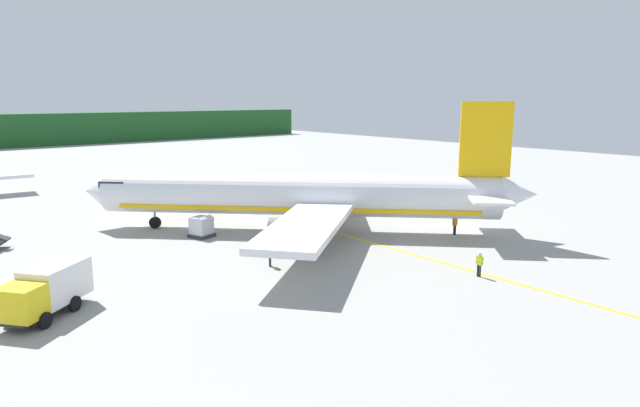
# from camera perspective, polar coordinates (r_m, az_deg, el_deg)

# --- Properties ---
(airliner_foreground) EXTENTS (31.82, 32.52, 11.90)m
(airliner_foreground) POSITION_cam_1_polar(r_m,az_deg,el_deg) (49.72, -1.71, 0.81)
(airliner_foreground) COLOR white
(airliner_foreground) RESTS_ON ground
(service_truck_fuel) EXTENTS (5.76, 5.14, 2.78)m
(service_truck_fuel) POSITION_cam_1_polar(r_m,az_deg,el_deg) (34.88, -26.71, -8.01)
(service_truck_fuel) COLOR yellow
(service_truck_fuel) RESTS_ON ground
(cargo_container_near) EXTENTS (2.23, 2.23, 1.94)m
(cargo_container_near) POSITION_cam_1_polar(r_m,az_deg,el_deg) (49.50, -12.28, -2.42)
(cargo_container_near) COLOR #333338
(cargo_container_near) RESTS_ON ground
(crew_marshaller) EXTENTS (0.26, 0.63, 1.72)m
(crew_marshaller) POSITION_cam_1_polar(r_m,az_deg,el_deg) (39.37, 16.35, -5.95)
(crew_marshaller) COLOR #191E33
(crew_marshaller) RESTS_ON ground
(crew_loader_left) EXTENTS (0.48, 0.49, 1.73)m
(crew_loader_left) POSITION_cam_1_polar(r_m,az_deg,el_deg) (40.23, -5.27, -5.17)
(crew_loader_left) COLOR #191E33
(crew_loader_left) RESTS_ON ground
(crew_loader_right) EXTENTS (0.63, 0.27, 1.78)m
(crew_loader_right) POSITION_cam_1_polar(r_m,az_deg,el_deg) (50.57, 13.94, -2.05)
(crew_loader_right) COLOR #191E33
(crew_loader_right) RESTS_ON ground
(apron_guide_line) EXTENTS (0.30, 60.00, 0.01)m
(apron_guide_line) POSITION_cam_1_polar(r_m,az_deg,el_deg) (48.35, 3.57, -3.61)
(apron_guide_line) COLOR yellow
(apron_guide_line) RESTS_ON ground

